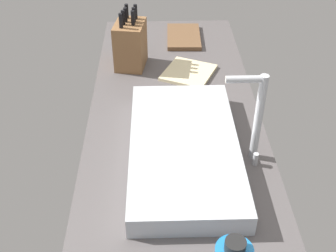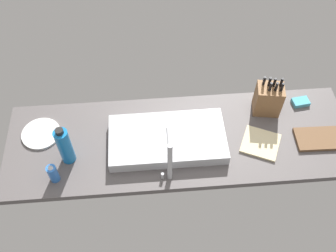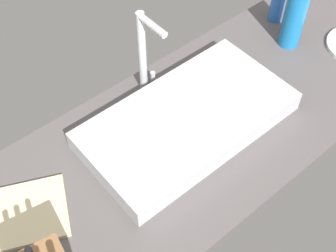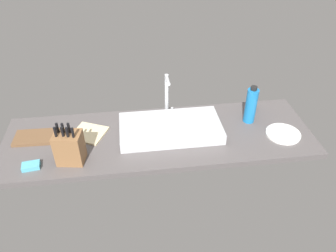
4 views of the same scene
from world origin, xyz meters
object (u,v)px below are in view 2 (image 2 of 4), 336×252
Objects in this scene: water_bottle at (65,146)px; dish_towel at (261,143)px; soap_bottle at (53,173)px; faucet at (169,159)px; sink_basin at (167,139)px; dish_sponge at (301,102)px; dinner_plate at (41,134)px; cutting_board at (318,139)px; knife_block at (268,99)px.

water_bottle is 1.33× the size of dish_towel.
soap_bottle reaches higher than dish_towel.
sink_basin is at bearing -91.77° from faucet.
dish_sponge is (-76.12, -20.44, -1.94)cm from sink_basin.
soap_bottle is at bearing 16.73° from sink_basin.
dinner_plate is at bearing -45.81° from water_bottle.
dish_sponge is at bearing -164.97° from sink_basin.
sink_basin is 2.50× the size of cutting_board.
soap_bottle is 0.65× the size of dinner_plate.
dish_sponge is (-126.05, -25.99, -10.26)cm from water_bottle.
dinner_plate is (9.86, -27.53, -5.07)cm from soap_bottle.
water_bottle is 1.21× the size of dinner_plate.
dinner_plate is 2.24× the size of dish_sponge.
water_bottle is (128.45, 1.03, 10.56)cm from cutting_board.
sink_basin is at bearing -173.66° from water_bottle.
dish_sponge is at bearing -152.52° from faucet.
dish_towel is (-113.74, 15.35, 0.00)cm from dinner_plate.
faucet is 1.51× the size of dish_towel.
sink_basin is 48.27cm from dish_towel.
knife_block is (-56.07, -37.04, -6.61)cm from faucet.
dish_towel is (-47.98, 4.63, -2.54)cm from sink_basin.
soap_bottle reaches higher than sink_basin.
dish_towel is at bearing 174.49° from sink_basin.
water_bottle is at bearing -15.75° from faucet.
sink_basin is at bearing -163.27° from soap_bottle.
cutting_board is 30.53cm from dish_towel.
faucet reaches higher than soap_bottle.
soap_bottle is (55.30, -2.66, -10.15)cm from faucet.
soap_bottle is 13.99cm from water_bottle.
water_bottle reaches higher than dinner_plate.
sink_basin is at bearing 170.73° from dinner_plate.
knife_block is 1.16× the size of dinner_plate.
cutting_board is 128.88cm from water_bottle.
faucet is 1.17× the size of cutting_board.
dish_towel is at bearing 172.31° from dinner_plate.
sink_basin is 50.93cm from water_bottle.
faucet reaches higher than dinner_plate.
faucet is 1.14× the size of water_bottle.
faucet is 2.12× the size of soap_bottle.
sink_basin is 23.24cm from faucet.
cutting_board is 2.63× the size of dish_sponge.
dinner_plate is at bearing -70.30° from soap_bottle.
water_bottle is (-5.97, -11.25, 5.79)cm from soap_bottle.
water_bottle is at bearing 134.19° from dinner_plate.
dinner_plate is 142.21cm from dish_sponge.
knife_block reaches higher than dinner_plate.
faucet is 81.88cm from cutting_board.
dish_sponge is at bearing -164.25° from soap_bottle.
knife_block is 24.96cm from dish_towel.
sink_basin is 78.84cm from dish_sponge.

